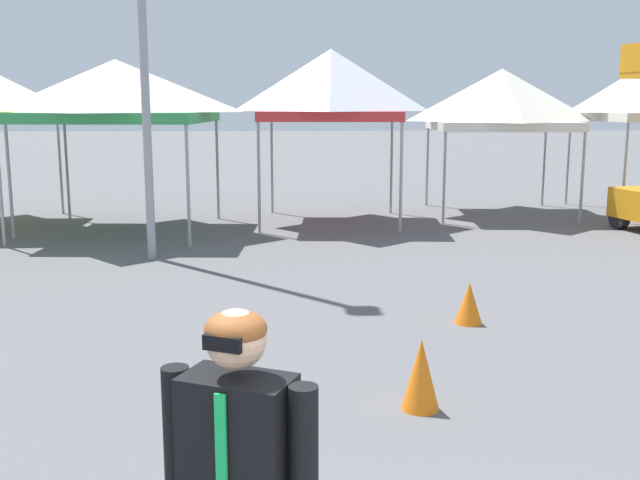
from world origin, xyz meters
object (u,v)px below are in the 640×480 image
(canopy_tent_far_right, at_px, (331,85))
(traffic_cone_lot_center, at_px, (421,374))
(canopy_tent_behind_center, at_px, (501,100))
(canopy_tent_left_of_center, at_px, (116,91))
(traffic_cone_near_barrier, at_px, (469,303))

(canopy_tent_far_right, distance_m, traffic_cone_lot_center, 10.35)
(traffic_cone_lot_center, bearing_deg, canopy_tent_behind_center, 70.87)
(canopy_tent_far_right, relative_size, traffic_cone_lot_center, 5.96)
(canopy_tent_left_of_center, bearing_deg, canopy_tent_far_right, 12.59)
(canopy_tent_behind_center, bearing_deg, canopy_tent_left_of_center, -166.32)
(traffic_cone_lot_center, bearing_deg, traffic_cone_near_barrier, 67.26)
(traffic_cone_near_barrier, bearing_deg, canopy_tent_behind_center, 71.91)
(traffic_cone_lot_center, relative_size, traffic_cone_near_barrier, 1.25)
(canopy_tent_left_of_center, height_order, canopy_tent_far_right, canopy_tent_far_right)
(canopy_tent_far_right, bearing_deg, canopy_tent_left_of_center, -167.41)
(traffic_cone_near_barrier, bearing_deg, canopy_tent_left_of_center, 128.99)
(canopy_tent_far_right, relative_size, traffic_cone_near_barrier, 7.42)
(canopy_tent_behind_center, height_order, traffic_cone_lot_center, canopy_tent_behind_center)
(canopy_tent_left_of_center, distance_m, traffic_cone_lot_center, 10.36)
(traffic_cone_lot_center, xyz_separation_m, traffic_cone_near_barrier, (1.01, 2.42, -0.06))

